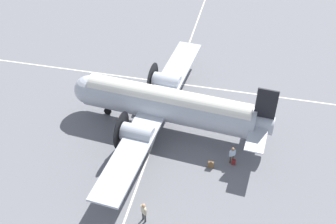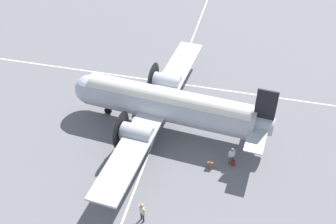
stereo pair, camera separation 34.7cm
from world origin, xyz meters
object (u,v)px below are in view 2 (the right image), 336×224
object	(u,v)px
airliner_main	(163,104)
suitcase_upright_spare	(210,165)
suitcase_near_door	(233,163)
crew_foreground	(142,210)
passenger_boarding	(232,154)

from	to	relation	value
airliner_main	suitcase_upright_spare	bearing A→B (deg)	146.04
airliner_main	suitcase_upright_spare	xyz separation A→B (m)	(-4.95, 4.05, -2.33)
suitcase_near_door	suitcase_upright_spare	world-z (taller)	suitcase_upright_spare
airliner_main	crew_foreground	size ratio (longest dim) A/B	12.22
passenger_boarding	suitcase_upright_spare	world-z (taller)	passenger_boarding
crew_foreground	passenger_boarding	xyz separation A→B (m)	(-5.52, -7.12, -0.10)
crew_foreground	airliner_main	bearing A→B (deg)	133.42
crew_foreground	suitcase_near_door	distance (m)	9.04
crew_foreground	passenger_boarding	distance (m)	9.01
airliner_main	suitcase_upright_spare	distance (m)	6.81
suitcase_upright_spare	suitcase_near_door	bearing A→B (deg)	-157.65
suitcase_near_door	suitcase_upright_spare	xyz separation A→B (m)	(1.78, 0.73, 0.03)
suitcase_near_door	suitcase_upright_spare	bearing A→B (deg)	22.35
suitcase_upright_spare	airliner_main	bearing A→B (deg)	-39.27
airliner_main	crew_foreground	world-z (taller)	airliner_main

